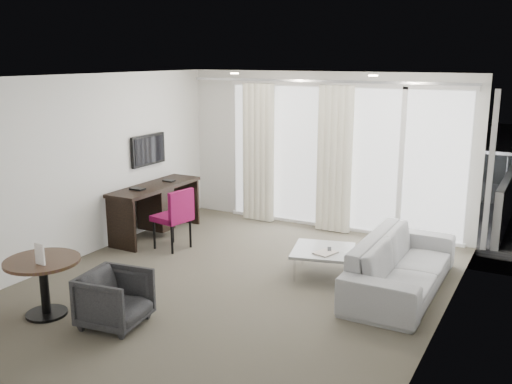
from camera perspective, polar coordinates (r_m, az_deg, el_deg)
The scene contains 27 objects.
floor at distance 7.32m, azimuth -2.26°, elevation -9.37°, with size 5.00×6.00×0.00m, color #514B3E.
ceiling at distance 6.76m, azimuth -2.46°, elevation 11.41°, with size 5.00×6.00×0.00m, color white.
wall_left at distance 8.45m, azimuth -17.11°, elevation 2.36°, with size 0.00×6.00×2.60m, color silver.
wall_right at distance 6.08m, azimuth 18.39°, elevation -1.92°, with size 0.00×6.00×2.60m, color silver.
wall_front at distance 4.70m, azimuth -21.45°, elevation -6.61°, with size 5.00×0.00×2.60m, color silver.
window_panel at distance 9.48m, azimuth 8.48°, elevation 3.34°, with size 4.00×0.02×2.38m, color white, non-canonical shape.
window_frame at distance 9.46m, azimuth 8.45°, elevation 3.32°, with size 4.10×0.06×2.44m, color white, non-canonical shape.
curtain_left at distance 9.91m, azimuth 0.24°, elevation 3.92°, with size 0.60×0.20×2.38m, color silver, non-canonical shape.
curtain_right at distance 9.34m, azimuth 7.85°, elevation 3.21°, with size 0.60×0.20×2.38m, color silver, non-canonical shape.
curtain_track at distance 9.30m, azimuth 6.63°, elevation 10.96°, with size 4.80×0.04×0.04m, color #B2B2B7, non-canonical shape.
downlight_a at distance 8.59m, azimuth -2.16°, elevation 11.77°, with size 0.12×0.12×0.02m, color #FFE0B2.
downlight_b at distance 7.74m, azimuth 11.64°, elevation 11.33°, with size 0.12×0.12×0.02m, color #FFE0B2.
desk at distance 9.33m, azimuth -9.98°, elevation -1.82°, with size 0.55×1.77×0.83m, color black, non-canonical shape.
tv at distance 9.47m, azimuth -10.72°, elevation 4.16°, with size 0.05×0.80×0.50m, color black, non-canonical shape.
desk_chair at distance 8.65m, azimuth -8.41°, elevation -2.63°, with size 0.51×0.48×0.93m, color maroon, non-canonical shape.
round_table at distance 6.85m, azimuth -20.39°, elevation -8.93°, with size 0.82×0.82×0.66m, color #372418, non-canonical shape.
menu_card at distance 6.57m, azimuth -20.77°, elevation -6.29°, with size 0.13×0.02×0.24m, color white, non-canonical shape.
tub_armchair at distance 6.40m, azimuth -13.93°, elevation -10.34°, with size 0.64×0.66×0.60m, color #272729.
coffee_table at distance 7.67m, azimuth 6.69°, elevation -6.97°, with size 0.78×0.78×0.35m, color gray, non-canonical shape.
remote at distance 7.59m, azimuth 7.35°, elevation -5.74°, with size 0.05×0.16×0.02m, color black, non-canonical shape.
magazine at distance 7.47m, azimuth 6.95°, elevation -6.04°, with size 0.20×0.26×0.01m, color gray, non-canonical shape.
sofa at distance 7.32m, azimuth 14.37°, elevation -6.99°, with size 2.30×0.90×0.67m, color gray.
terrace_slab at distance 11.16m, azimuth 10.93°, elevation -1.87°, with size 5.60×3.00×0.12m, color #4D4D50.
rattan_chair_a at distance 11.27m, azimuth 12.19°, elevation 0.55°, with size 0.52×0.52×0.77m, color brown, non-canonical shape.
rattan_chair_b at distance 10.38m, azimuth 18.03°, elevation -0.80°, with size 0.55×0.55×0.81m, color brown, non-canonical shape.
rattan_table at distance 10.15m, azimuth 15.87°, elevation -1.80°, with size 0.52×0.52×0.52m, color brown, non-canonical shape.
balustrade at distance 12.39m, azimuth 13.09°, elevation 2.21°, with size 5.50×0.06×1.05m, color #B2B2B7, non-canonical shape.
Camera 1 is at (3.45, -5.80, 2.84)m, focal length 40.00 mm.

